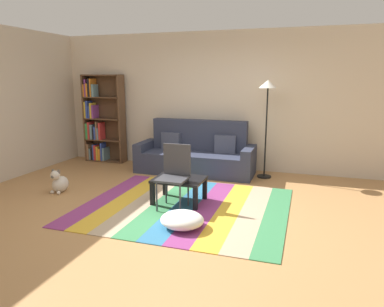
% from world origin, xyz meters
% --- Properties ---
extents(ground_plane, '(14.00, 14.00, 0.00)m').
position_xyz_m(ground_plane, '(0.00, 0.00, 0.00)').
color(ground_plane, '#B27F4C').
extents(back_wall, '(6.80, 0.10, 2.70)m').
position_xyz_m(back_wall, '(0.00, 2.55, 1.35)').
color(back_wall, beige).
rests_on(back_wall, ground_plane).
extents(left_wall, '(0.10, 5.50, 2.70)m').
position_xyz_m(left_wall, '(-3.40, 0.75, 1.35)').
color(left_wall, beige).
rests_on(left_wall, ground_plane).
extents(rug, '(2.86, 2.50, 0.01)m').
position_xyz_m(rug, '(0.13, 0.15, 0.01)').
color(rug, '#843370').
rests_on(rug, ground_plane).
extents(couch, '(2.26, 0.80, 1.00)m').
position_xyz_m(couch, '(-0.29, 2.02, 0.34)').
color(couch, '#2D3347').
rests_on(couch, ground_plane).
extents(bookshelf, '(0.90, 0.28, 1.88)m').
position_xyz_m(bookshelf, '(-2.58, 2.31, 0.86)').
color(bookshelf, brown).
rests_on(bookshelf, ground_plane).
extents(coffee_table, '(0.73, 0.56, 0.36)m').
position_xyz_m(coffee_table, '(-0.01, 0.29, 0.31)').
color(coffee_table, black).
rests_on(coffee_table, rug).
extents(pouf, '(0.54, 0.50, 0.20)m').
position_xyz_m(pouf, '(0.34, -0.57, 0.11)').
color(pouf, white).
rests_on(pouf, rug).
extents(dog, '(0.22, 0.35, 0.40)m').
position_xyz_m(dog, '(-2.00, 0.14, 0.16)').
color(dog, beige).
rests_on(dog, ground_plane).
extents(standing_lamp, '(0.32, 0.32, 1.77)m').
position_xyz_m(standing_lamp, '(1.02, 2.06, 1.48)').
color(standing_lamp, black).
rests_on(standing_lamp, ground_plane).
extents(tv_remote, '(0.05, 0.15, 0.02)m').
position_xyz_m(tv_remote, '(-0.12, 0.33, 0.38)').
color(tv_remote, black).
rests_on(tv_remote, coffee_table).
extents(folding_chair, '(0.40, 0.40, 0.90)m').
position_xyz_m(folding_chair, '(0.00, 0.09, 0.53)').
color(folding_chair, '#38383D').
rests_on(folding_chair, ground_plane).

